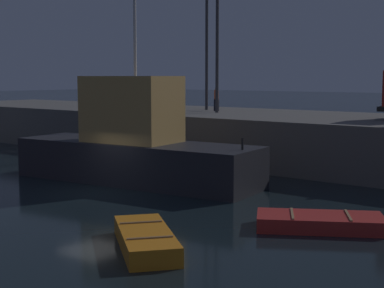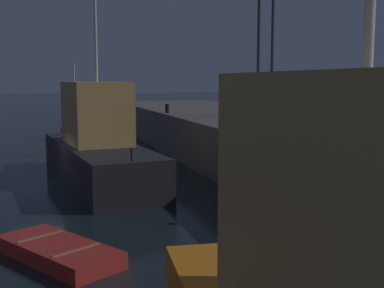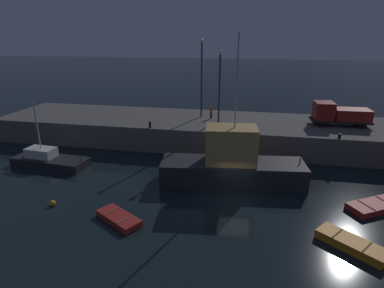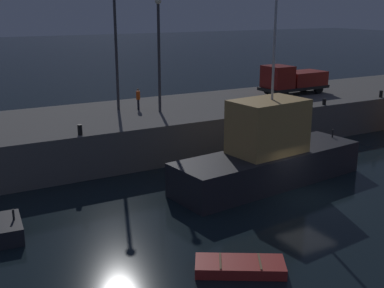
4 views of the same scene
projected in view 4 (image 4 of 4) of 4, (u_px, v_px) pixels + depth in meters
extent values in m
plane|color=black|center=(309.00, 198.00, 26.78)|extent=(320.00, 320.00, 0.00)
cube|color=#5B5956|center=(189.00, 124.00, 37.83)|extent=(58.39, 10.03, 2.73)
cube|color=#232328|center=(269.00, 167.00, 28.87)|extent=(12.50, 4.75, 1.90)
cube|color=tan|center=(268.00, 126.00, 28.09)|extent=(4.50, 3.19, 3.07)
cylinder|color=silver|center=(275.00, 32.00, 26.81)|extent=(0.14, 0.14, 7.42)
cylinder|color=#262626|center=(333.00, 134.00, 31.70)|extent=(0.10, 0.10, 0.50)
cylinder|color=#262626|center=(13.00, 215.00, 22.12)|extent=(0.10, 0.10, 0.50)
cube|color=#B22823|center=(240.00, 266.00, 19.33)|extent=(3.72, 3.00, 0.43)
cube|color=olive|center=(260.00, 261.00, 19.24)|extent=(0.72, 1.12, 0.04)
cube|color=olive|center=(220.00, 261.00, 19.29)|extent=(0.72, 1.12, 0.04)
cylinder|color=#38383D|center=(116.00, 50.00, 34.95)|extent=(0.20, 0.20, 8.63)
cylinder|color=#38383D|center=(159.00, 59.00, 34.47)|extent=(0.20, 0.20, 7.48)
sphere|color=#F9EFCC|center=(158.00, 1.00, 33.42)|extent=(0.44, 0.44, 0.44)
cylinder|color=black|center=(283.00, 92.00, 40.71)|extent=(0.91, 0.31, 0.90)
cylinder|color=black|center=(269.00, 89.00, 42.29)|extent=(0.91, 0.31, 0.90)
cylinder|color=black|center=(319.00, 88.00, 42.68)|extent=(0.91, 0.31, 0.90)
cylinder|color=black|center=(303.00, 86.00, 44.26)|extent=(0.91, 0.31, 0.90)
cube|color=black|center=(294.00, 87.00, 42.45)|extent=(6.27, 2.49, 0.25)
cube|color=maroon|center=(278.00, 77.00, 41.25)|extent=(2.06, 2.35, 1.84)
cube|color=maroon|center=(304.00, 78.00, 42.81)|extent=(3.67, 2.40, 1.18)
cylinder|color=black|center=(139.00, 105.00, 35.94)|extent=(0.12, 0.12, 0.75)
cylinder|color=black|center=(138.00, 104.00, 36.21)|extent=(0.12, 0.12, 0.75)
cylinder|color=#E54C14|center=(138.00, 95.00, 35.89)|extent=(0.35, 0.35, 0.62)
sphere|color=#8C664C|center=(138.00, 90.00, 35.78)|extent=(0.18, 0.18, 0.18)
cylinder|color=black|center=(80.00, 130.00, 28.99)|extent=(0.28, 0.28, 0.62)
cylinder|color=black|center=(381.00, 94.00, 40.99)|extent=(0.28, 0.28, 0.56)
cylinder|color=black|center=(324.00, 102.00, 37.87)|extent=(0.28, 0.28, 0.47)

